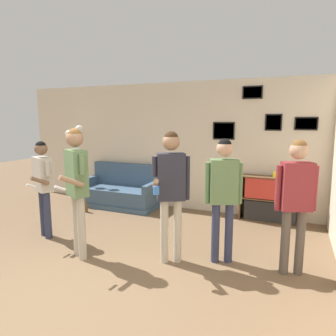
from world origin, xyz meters
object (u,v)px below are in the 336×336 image
object	(u,v)px
person_player_foreground_center	(77,178)
drinking_cup	(275,174)
person_watcher_holding_cup	(171,183)
bottle_on_floor	(86,208)
person_player_foreground_left	(43,180)
floor_lamp	(75,142)
person_spectator_near_bookshelf	(223,188)
couch	(121,193)
bookshelf	(270,199)
person_spectator_far_right	(296,193)

from	to	relation	value
person_player_foreground_center	drinking_cup	size ratio (longest dim) A/B	19.38
person_watcher_holding_cup	bottle_on_floor	size ratio (longest dim) A/B	7.03
person_player_foreground_left	floor_lamp	bearing A→B (deg)	115.94
person_watcher_holding_cup	person_spectator_near_bookshelf	xyz separation A→B (m)	(0.64, 0.27, -0.07)
couch	bookshelf	size ratio (longest dim) A/B	1.55
couch	bottle_on_floor	size ratio (longest dim) A/B	6.90
bookshelf	person_watcher_holding_cup	world-z (taller)	person_watcher_holding_cup
couch	person_player_foreground_center	size ratio (longest dim) A/B	0.96
person_player_foreground_left	person_player_foreground_center	xyz separation A→B (m)	(1.01, -0.38, 0.17)
person_watcher_holding_cup	person_spectator_far_right	xyz separation A→B (m)	(1.52, 0.30, -0.06)
person_spectator_far_right	floor_lamp	bearing A→B (deg)	160.95
bookshelf	bottle_on_floor	size ratio (longest dim) A/B	4.44
couch	person_spectator_near_bookshelf	bearing A→B (deg)	-33.33
person_watcher_holding_cup	person_spectator_near_bookshelf	distance (m)	0.70
floor_lamp	person_spectator_far_right	distance (m)	4.98
floor_lamp	person_spectator_near_bookshelf	world-z (taller)	floor_lamp
bookshelf	person_player_foreground_left	bearing A→B (deg)	-146.34
floor_lamp	bottle_on_floor	world-z (taller)	floor_lamp
person_spectator_near_bookshelf	floor_lamp	bearing A→B (deg)	156.63
person_watcher_holding_cup	person_spectator_far_right	distance (m)	1.55
bookshelf	person_player_foreground_left	world-z (taller)	person_player_foreground_left
person_spectator_near_bookshelf	drinking_cup	distance (m)	2.05
drinking_cup	person_spectator_far_right	bearing A→B (deg)	-79.48
couch	person_player_foreground_left	distance (m)	2.15
person_spectator_far_right	person_player_foreground_center	bearing A→B (deg)	-166.42
floor_lamp	person_player_foreground_center	world-z (taller)	person_player_foreground_center
bookshelf	person_player_foreground_center	world-z (taller)	person_player_foreground_center
drinking_cup	person_player_foreground_left	bearing A→B (deg)	-146.70
person_player_foreground_center	person_watcher_holding_cup	bearing A→B (deg)	16.57
floor_lamp	person_watcher_holding_cup	size ratio (longest dim) A/B	1.01
couch	person_spectator_far_right	bearing A→B (deg)	-26.05
person_watcher_holding_cup	person_player_foreground_center	bearing A→B (deg)	-163.43
person_player_foreground_center	person_spectator_far_right	xyz separation A→B (m)	(2.76, 0.67, -0.09)
person_spectator_far_right	drinking_cup	bearing A→B (deg)	100.52
couch	bottle_on_floor	distance (m)	0.84
floor_lamp	person_player_foreground_center	xyz separation A→B (m)	(1.93, -2.29, -0.29)
bookshelf	person_spectator_far_right	distance (m)	2.08
person_player_foreground_center	person_spectator_far_right	size ratio (longest dim) A/B	1.07
person_watcher_holding_cup	person_spectator_near_bookshelf	size ratio (longest dim) A/B	1.06
person_player_foreground_center	drinking_cup	distance (m)	3.55
person_player_foreground_center	person_watcher_holding_cup	size ratio (longest dim) A/B	1.02
person_player_foreground_center	bottle_on_floor	distance (m)	2.36
bookshelf	person_player_foreground_center	bearing A→B (deg)	-131.96
bottle_on_floor	drinking_cup	xyz separation A→B (m)	(3.64, 0.90, 0.82)
person_spectator_far_right	drinking_cup	size ratio (longest dim) A/B	18.10
floor_lamp	person_player_foreground_center	bearing A→B (deg)	-49.79
couch	floor_lamp	size ratio (longest dim) A/B	0.97
person_spectator_near_bookshelf	person_spectator_far_right	xyz separation A→B (m)	(0.88, 0.03, 0.01)
person_player_foreground_left	bottle_on_floor	world-z (taller)	person_player_foreground_left
couch	person_watcher_holding_cup	size ratio (longest dim) A/B	0.98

